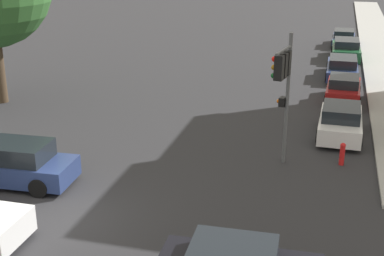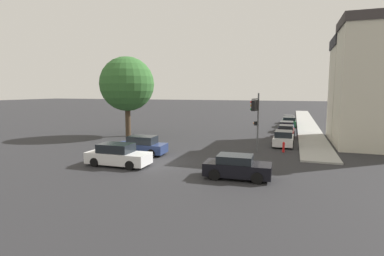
% 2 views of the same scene
% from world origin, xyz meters
% --- Properties ---
extents(ground_plane, '(300.00, 300.00, 0.00)m').
position_xyz_m(ground_plane, '(0.00, 0.00, 0.00)').
color(ground_plane, '#28282B').
extents(sidewalk_strip, '(2.95, 60.00, 0.14)m').
position_xyz_m(sidewalk_strip, '(11.49, 33.39, 0.07)').
color(sidewalk_strip, '#9E9E99').
rests_on(sidewalk_strip, ground_plane).
extents(traffic_signal, '(0.63, 1.92, 5.18)m').
position_xyz_m(traffic_signal, '(6.28, 5.85, 3.70)').
color(traffic_signal, '#515456').
rests_on(traffic_signal, ground_plane).
extents(crossing_car_0, '(4.40, 2.12, 1.59)m').
position_xyz_m(crossing_car_0, '(-2.74, 2.00, 0.74)').
color(crossing_car_0, navy).
rests_on(crossing_car_0, ground_plane).
extents(parked_car_0, '(1.98, 4.14, 1.50)m').
position_xyz_m(parked_car_0, '(8.57, 10.01, 0.71)').
color(parked_car_0, silver).
rests_on(parked_car_0, ground_plane).
extents(parked_car_1, '(1.92, 3.87, 1.46)m').
position_xyz_m(parked_car_1, '(8.68, 15.58, 0.69)').
color(parked_car_1, maroon).
rests_on(parked_car_1, ground_plane).
extents(parked_car_2, '(1.99, 4.70, 1.36)m').
position_xyz_m(parked_car_2, '(8.61, 21.00, 0.64)').
color(parked_car_2, navy).
rests_on(parked_car_2, ground_plane).
extents(parked_car_3, '(2.12, 4.71, 1.50)m').
position_xyz_m(parked_car_3, '(8.83, 26.67, 0.72)').
color(parked_car_3, '#194728').
rests_on(parked_car_3, ground_plane).
extents(parked_car_4, '(1.91, 4.18, 1.35)m').
position_xyz_m(parked_car_4, '(8.67, 31.80, 0.64)').
color(parked_car_4, navy).
rests_on(parked_car_4, ground_plane).
extents(fire_hydrant, '(0.22, 0.22, 0.92)m').
position_xyz_m(fire_hydrant, '(8.68, 6.80, 0.49)').
color(fire_hydrant, red).
rests_on(fire_hydrant, ground_plane).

